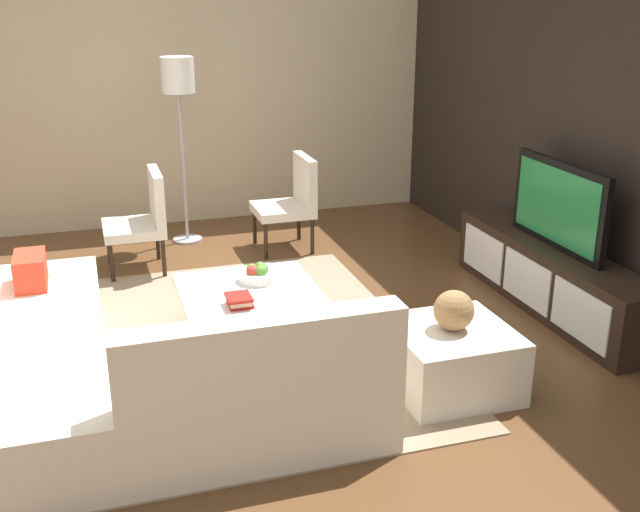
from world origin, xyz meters
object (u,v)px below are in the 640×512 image
object	(u,v)px
media_console	(551,278)
fruit_bowl	(258,274)
television	(559,205)
coffee_table	(251,316)
decorative_ball	(454,310)
book_stack	(239,301)
accent_chair_far	(292,198)
accent_chair_near	(144,215)
sectional_couch	(101,366)
floor_lamp	(179,89)
ottoman	(451,359)

from	to	relation	value
media_console	fruit_bowl	world-z (taller)	fruit_bowl
television	media_console	bearing A→B (deg)	-90.00
coffee_table	decorative_ball	world-z (taller)	decorative_ball
book_stack	decorative_ball	bearing A→B (deg)	55.89
television	fruit_bowl	xyz separation A→B (m)	(-0.28, -2.20, -0.39)
fruit_bowl	book_stack	bearing A→B (deg)	-28.74
television	accent_chair_far	distance (m)	2.48
accent_chair_near	television	bearing A→B (deg)	53.15
fruit_bowl	decorative_ball	world-z (taller)	decorative_ball
sectional_couch	floor_lamp	size ratio (longest dim) A/B	1.43
floor_lamp	ottoman	size ratio (longest dim) A/B	2.48
media_console	floor_lamp	distance (m)	3.65
television	fruit_bowl	world-z (taller)	television
floor_lamp	fruit_bowl	size ratio (longest dim) A/B	6.21
ottoman	accent_chair_far	world-z (taller)	accent_chair_far
coffee_table	floor_lamp	bearing A→B (deg)	-177.71
sectional_couch	fruit_bowl	world-z (taller)	sectional_couch
media_console	ottoman	xyz separation A→B (m)	(0.89, -1.28, -0.05)
decorative_ball	book_stack	xyz separation A→B (m)	(-0.77, -1.13, -0.10)
accent_chair_near	accent_chair_far	size ratio (longest dim) A/B	1.00
coffee_table	decorative_ball	distance (m)	1.45
accent_chair_near	decorative_ball	world-z (taller)	accent_chair_near
accent_chair_near	sectional_couch	bearing A→B (deg)	-16.00
floor_lamp	decorative_ball	world-z (taller)	floor_lamp
accent_chair_far	book_stack	distance (m)	2.29
floor_lamp	fruit_bowl	distance (m)	2.44
accent_chair_near	book_stack	distance (m)	1.96
fruit_bowl	book_stack	size ratio (longest dim) A/B	1.49
decorative_ball	ottoman	bearing A→B (deg)	180.00
media_console	floor_lamp	size ratio (longest dim) A/B	1.23
media_console	decorative_ball	size ratio (longest dim) A/B	8.80
ottoman	decorative_ball	size ratio (longest dim) A/B	2.88
media_console	accent_chair_near	size ratio (longest dim) A/B	2.46
coffee_table	ottoman	xyz separation A→B (m)	(0.99, 1.01, -0.00)
sectional_couch	decorative_ball	xyz separation A→B (m)	(0.37, 2.02, 0.23)
sectional_couch	decorative_ball	distance (m)	2.07
sectional_couch	coffee_table	size ratio (longest dim) A/B	2.46
media_console	television	bearing A→B (deg)	90.00
coffee_table	accent_chair_near	world-z (taller)	accent_chair_near
media_console	sectional_couch	size ratio (longest dim) A/B	0.86
book_stack	floor_lamp	bearing A→B (deg)	179.47
floor_lamp	ottoman	distance (m)	3.76
fruit_bowl	decorative_ball	xyz separation A→B (m)	(1.16, 0.91, 0.09)
television	ottoman	bearing A→B (deg)	-55.32
television	decorative_ball	size ratio (longest dim) A/B	4.50
sectional_couch	accent_chair_far	size ratio (longest dim) A/B	2.86
fruit_bowl	coffee_table	bearing A→B (deg)	-29.21
television	decorative_ball	xyz separation A→B (m)	(0.89, -1.28, -0.30)
coffee_table	book_stack	xyz separation A→B (m)	(0.22, -0.12, 0.22)
media_console	television	size ratio (longest dim) A/B	1.96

